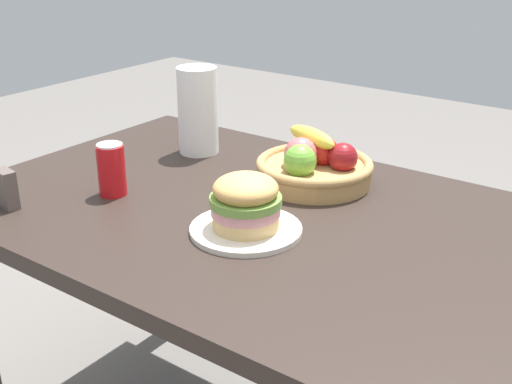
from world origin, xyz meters
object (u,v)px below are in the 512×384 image
at_px(paper_towel_roll, 198,111).
at_px(napkin_holder, 6,189).
at_px(sandwich, 246,201).
at_px(soda_can, 112,170).
at_px(fruit_basket, 314,165).
at_px(plate, 246,230).

bearing_deg(paper_towel_roll, napkin_holder, -100.22).
bearing_deg(sandwich, soda_can, -176.89).
xyz_separation_m(soda_can, fruit_basket, (0.35, 0.34, -0.01)).
distance_m(soda_can, paper_towel_roll, 0.36).
xyz_separation_m(plate, fruit_basket, (-0.03, 0.32, 0.04)).
bearing_deg(paper_towel_roll, soda_can, -84.20).
distance_m(sandwich, napkin_holder, 0.56).
height_order(paper_towel_roll, napkin_holder, paper_towel_roll).
distance_m(fruit_basket, paper_towel_roll, 0.39).
bearing_deg(sandwich, plate, 90.00).
bearing_deg(soda_can, napkin_holder, -124.87).
bearing_deg(plate, soda_can, -176.89).
bearing_deg(fruit_basket, paper_towel_roll, 177.82).
bearing_deg(soda_can, paper_towel_roll, 95.80).
height_order(fruit_basket, paper_towel_roll, paper_towel_roll).
height_order(plate, fruit_basket, fruit_basket).
xyz_separation_m(sandwich, paper_towel_roll, (-0.42, 0.34, 0.05)).
relative_size(sandwich, soda_can, 1.20).
bearing_deg(fruit_basket, napkin_holder, -132.16).
bearing_deg(soda_can, fruit_basket, 44.32).
xyz_separation_m(fruit_basket, napkin_holder, (-0.49, -0.54, -0.00)).
distance_m(fruit_basket, napkin_holder, 0.72).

